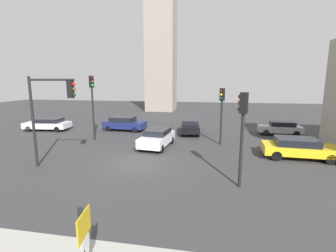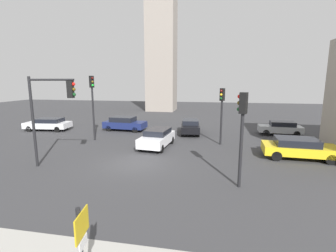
{
  "view_description": "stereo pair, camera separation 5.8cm",
  "coord_description": "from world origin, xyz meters",
  "px_view_note": "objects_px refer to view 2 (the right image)",
  "views": [
    {
      "loc": [
        4.68,
        -14.33,
        5.19
      ],
      "look_at": [
        1.32,
        3.93,
        1.78
      ],
      "focal_mm": 26.13,
      "sensor_mm": 36.0,
      "label": 1
    },
    {
      "loc": [
        4.73,
        -14.32,
        5.19
      ],
      "look_at": [
        1.32,
        3.93,
        1.78
      ],
      "focal_mm": 26.13,
      "sensor_mm": 36.0,
      "label": 2
    }
  ],
  "objects_px": {
    "car_2": "(157,138)",
    "car_4": "(281,128)",
    "traffic_light_2": "(92,96)",
    "traffic_light_0": "(242,122)",
    "traffic_light_1": "(51,104)",
    "car_1": "(48,124)",
    "traffic_light_3": "(222,105)",
    "direction_sign": "(82,250)",
    "car_3": "(190,126)",
    "car_5": "(125,123)",
    "car_0": "(299,148)"
  },
  "relations": [
    {
      "from": "traffic_light_0",
      "to": "car_3",
      "type": "xyz_separation_m",
      "value": [
        -3.57,
        12.07,
        -2.53
      ]
    },
    {
      "from": "car_1",
      "to": "car_5",
      "type": "xyz_separation_m",
      "value": [
        8.06,
        1.44,
        0.07
      ]
    },
    {
      "from": "traffic_light_2",
      "to": "traffic_light_0",
      "type": "bearing_deg",
      "value": 5.61
    },
    {
      "from": "car_3",
      "to": "direction_sign",
      "type": "bearing_deg",
      "value": -7.07
    },
    {
      "from": "car_4",
      "to": "traffic_light_3",
      "type": "bearing_deg",
      "value": 42.21
    },
    {
      "from": "car_3",
      "to": "car_4",
      "type": "height_order",
      "value": "car_3"
    },
    {
      "from": "traffic_light_3",
      "to": "direction_sign",
      "type": "bearing_deg",
      "value": 17.58
    },
    {
      "from": "traffic_light_1",
      "to": "car_1",
      "type": "bearing_deg",
      "value": 120.58
    },
    {
      "from": "car_2",
      "to": "car_4",
      "type": "bearing_deg",
      "value": 127.2
    },
    {
      "from": "traffic_light_0",
      "to": "traffic_light_3",
      "type": "bearing_deg",
      "value": -60.42
    },
    {
      "from": "traffic_light_1",
      "to": "car_3",
      "type": "height_order",
      "value": "traffic_light_1"
    },
    {
      "from": "traffic_light_3",
      "to": "car_2",
      "type": "distance_m",
      "value": 5.83
    },
    {
      "from": "traffic_light_3",
      "to": "traffic_light_0",
      "type": "bearing_deg",
      "value": 33.99
    },
    {
      "from": "traffic_light_3",
      "to": "car_1",
      "type": "relative_size",
      "value": 0.98
    },
    {
      "from": "traffic_light_2",
      "to": "car_5",
      "type": "xyz_separation_m",
      "value": [
        1.1,
        4.61,
        -3.14
      ]
    },
    {
      "from": "car_1",
      "to": "car_0",
      "type": "bearing_deg",
      "value": 160.92
    },
    {
      "from": "traffic_light_0",
      "to": "traffic_light_3",
      "type": "relative_size",
      "value": 1.01
    },
    {
      "from": "car_4",
      "to": "car_3",
      "type": "bearing_deg",
      "value": 9.42
    },
    {
      "from": "traffic_light_3",
      "to": "car_0",
      "type": "distance_m",
      "value": 6.36
    },
    {
      "from": "direction_sign",
      "to": "car_5",
      "type": "bearing_deg",
      "value": 99.57
    },
    {
      "from": "car_4",
      "to": "car_5",
      "type": "height_order",
      "value": "car_5"
    },
    {
      "from": "car_0",
      "to": "car_5",
      "type": "bearing_deg",
      "value": 158.29
    },
    {
      "from": "traffic_light_0",
      "to": "car_3",
      "type": "distance_m",
      "value": 12.84
    },
    {
      "from": "traffic_light_0",
      "to": "car_2",
      "type": "height_order",
      "value": "traffic_light_0"
    },
    {
      "from": "car_1",
      "to": "car_4",
      "type": "xyz_separation_m",
      "value": [
        23.82,
        2.08,
        0.02
      ]
    },
    {
      "from": "traffic_light_0",
      "to": "traffic_light_3",
      "type": "height_order",
      "value": "traffic_light_0"
    },
    {
      "from": "traffic_light_1",
      "to": "traffic_light_3",
      "type": "relative_size",
      "value": 1.18
    },
    {
      "from": "car_2",
      "to": "car_5",
      "type": "height_order",
      "value": "car_5"
    },
    {
      "from": "car_4",
      "to": "car_1",
      "type": "bearing_deg",
      "value": 7.7
    },
    {
      "from": "car_4",
      "to": "traffic_light_1",
      "type": "bearing_deg",
      "value": 39.95
    },
    {
      "from": "traffic_light_2",
      "to": "car_1",
      "type": "xyz_separation_m",
      "value": [
        -6.96,
        3.18,
        -3.21
      ]
    },
    {
      "from": "traffic_light_1",
      "to": "car_5",
      "type": "height_order",
      "value": "traffic_light_1"
    },
    {
      "from": "car_1",
      "to": "car_5",
      "type": "height_order",
      "value": "car_5"
    },
    {
      "from": "traffic_light_2",
      "to": "traffic_light_1",
      "type": "bearing_deg",
      "value": -42.94
    },
    {
      "from": "traffic_light_2",
      "to": "car_2",
      "type": "distance_m",
      "value": 6.93
    },
    {
      "from": "traffic_light_3",
      "to": "car_2",
      "type": "xyz_separation_m",
      "value": [
        -4.98,
        -1.73,
        -2.49
      ]
    },
    {
      "from": "traffic_light_2",
      "to": "car_3",
      "type": "relative_size",
      "value": 1.34
    },
    {
      "from": "traffic_light_3",
      "to": "car_3",
      "type": "relative_size",
      "value": 1.1
    },
    {
      "from": "traffic_light_1",
      "to": "car_3",
      "type": "xyz_separation_m",
      "value": [
        7.23,
        11.09,
        -3.12
      ]
    },
    {
      "from": "direction_sign",
      "to": "traffic_light_0",
      "type": "bearing_deg",
      "value": 54.13
    },
    {
      "from": "direction_sign",
      "to": "car_2",
      "type": "distance_m",
      "value": 14.42
    },
    {
      "from": "traffic_light_0",
      "to": "traffic_light_2",
      "type": "xyz_separation_m",
      "value": [
        -11.72,
        7.84,
        0.62
      ]
    },
    {
      "from": "direction_sign",
      "to": "car_2",
      "type": "xyz_separation_m",
      "value": [
        -1.71,
        14.29,
        -0.93
      ]
    },
    {
      "from": "car_0",
      "to": "car_2",
      "type": "height_order",
      "value": "car_2"
    },
    {
      "from": "car_5",
      "to": "direction_sign",
      "type": "bearing_deg",
      "value": -67.78
    },
    {
      "from": "traffic_light_2",
      "to": "car_3",
      "type": "bearing_deg",
      "value": 66.8
    },
    {
      "from": "traffic_light_2",
      "to": "car_2",
      "type": "bearing_deg",
      "value": 27.37
    },
    {
      "from": "traffic_light_3",
      "to": "car_5",
      "type": "distance_m",
      "value": 11.05
    },
    {
      "from": "traffic_light_3",
      "to": "car_0",
      "type": "bearing_deg",
      "value": 90.54
    },
    {
      "from": "car_2",
      "to": "car_4",
      "type": "height_order",
      "value": "car_2"
    }
  ]
}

